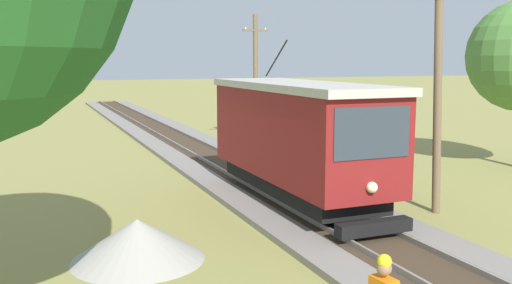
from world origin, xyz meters
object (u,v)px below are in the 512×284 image
at_px(utility_pole_mid, 256,79).
at_px(gravel_pile, 138,240).
at_px(utility_pole_near_tram, 438,88).
at_px(red_tram, 298,136).

height_order(utility_pole_mid, gravel_pile, utility_pole_mid).
xyz_separation_m(utility_pole_mid, gravel_pile, (-8.93, -14.91, -3.03)).
bearing_deg(utility_pole_near_tram, gravel_pile, -174.64).
distance_m(utility_pole_mid, gravel_pile, 17.64).
relative_size(utility_pole_near_tram, gravel_pile, 2.38).
relative_size(utility_pole_mid, gravel_pile, 2.26).
bearing_deg(red_tram, utility_pole_near_tram, -30.44).
height_order(red_tram, utility_pole_near_tram, utility_pole_near_tram).
xyz_separation_m(utility_pole_near_tram, utility_pole_mid, (0.00, 14.07, -0.18)).
bearing_deg(gravel_pile, red_tram, 28.06).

